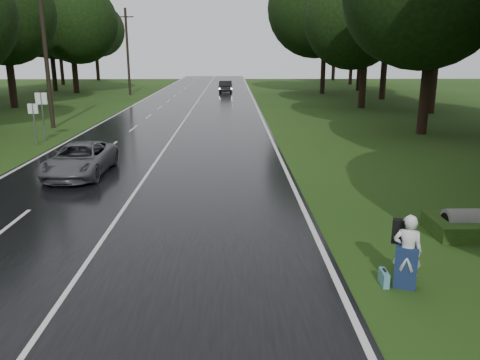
% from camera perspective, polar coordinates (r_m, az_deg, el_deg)
% --- Properties ---
extents(ground, '(160.00, 160.00, 0.00)m').
position_cam_1_polar(ground, '(12.82, -16.94, -8.23)').
color(ground, '#244213').
rests_on(ground, ground).
extents(road, '(12.00, 140.00, 0.04)m').
position_cam_1_polar(road, '(31.88, -7.34, 6.13)').
color(road, black).
rests_on(road, ground).
extents(lane_center, '(0.12, 140.00, 0.01)m').
position_cam_1_polar(lane_center, '(31.87, -7.34, 6.17)').
color(lane_center, silver).
rests_on(lane_center, road).
extents(grey_car, '(2.23, 4.70, 1.30)m').
position_cam_1_polar(grey_car, '(20.50, -18.60, 2.36)').
color(grey_car, '#535559').
rests_on(grey_car, road).
extents(far_car, '(1.65, 4.42, 1.44)m').
position_cam_1_polar(far_car, '(60.24, -1.72, 11.14)').
color(far_car, black).
rests_on(far_car, road).
extents(hitchhiker, '(0.71, 0.68, 1.66)m').
position_cam_1_polar(hitchhiker, '(10.86, 19.33, -8.35)').
color(hitchhiker, silver).
rests_on(hitchhiker, ground).
extents(suitcase, '(0.14, 0.46, 0.32)m').
position_cam_1_polar(suitcase, '(11.06, 16.87, -11.17)').
color(suitcase, teal).
rests_on(suitcase, ground).
extents(culvert, '(1.46, 0.73, 0.73)m').
position_cam_1_polar(culvert, '(14.88, 25.77, -5.83)').
color(culvert, slate).
rests_on(culvert, ground).
extents(utility_pole_mid, '(1.80, 0.28, 9.39)m').
position_cam_1_polar(utility_pole_mid, '(34.49, -21.47, 5.85)').
color(utility_pole_mid, black).
rests_on(utility_pole_mid, ground).
extents(utility_pole_far, '(1.80, 0.28, 9.74)m').
position_cam_1_polar(utility_pole_far, '(58.52, -13.03, 9.90)').
color(utility_pole_far, black).
rests_on(utility_pole_far, ground).
extents(road_sign_a, '(0.54, 0.10, 2.25)m').
position_cam_1_polar(road_sign_a, '(28.41, -23.17, 3.89)').
color(road_sign_a, white).
rests_on(road_sign_a, ground).
extents(road_sign_b, '(0.66, 0.10, 2.73)m').
position_cam_1_polar(road_sign_b, '(29.56, -22.27, 4.38)').
color(road_sign_b, white).
rests_on(road_sign_b, ground).
extents(tree_left_e, '(9.25, 9.25, 14.46)m').
position_cam_1_polar(tree_left_e, '(48.57, -25.38, 7.85)').
color(tree_left_e, black).
rests_on(tree_left_e, ground).
extents(tree_left_f, '(8.97, 8.97, 14.01)m').
position_cam_1_polar(tree_left_f, '(63.20, -18.98, 9.84)').
color(tree_left_f, black).
rests_on(tree_left_f, ground).
extents(tree_right_d, '(9.60, 9.60, 15.00)m').
position_cam_1_polar(tree_right_d, '(31.83, 20.88, 5.21)').
color(tree_right_d, black).
rests_on(tree_right_d, ground).
extents(tree_right_e, '(8.47, 8.47, 13.23)m').
position_cam_1_polar(tree_right_e, '(45.00, 14.31, 8.36)').
color(tree_right_e, black).
rests_on(tree_right_e, ground).
extents(tree_right_f, '(10.73, 10.73, 16.76)m').
position_cam_1_polar(tree_right_f, '(59.57, 9.81, 10.15)').
color(tree_right_f, black).
rests_on(tree_right_f, ground).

